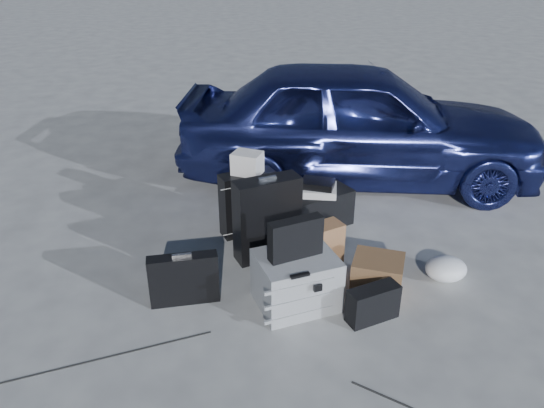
% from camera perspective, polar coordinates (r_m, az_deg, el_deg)
% --- Properties ---
extents(ground, '(60.00, 60.00, 0.00)m').
position_cam_1_polar(ground, '(4.04, 3.15, -11.20)').
color(ground, '#BABAB5').
rests_on(ground, ground).
extents(car, '(4.06, 2.03, 1.33)m').
position_cam_1_polar(car, '(5.96, 9.32, 8.72)').
color(car, navy).
rests_on(car, ground).
extents(pelican_case, '(0.68, 0.62, 0.41)m').
position_cam_1_polar(pelican_case, '(3.97, 2.62, -8.23)').
color(pelican_case, '#9E9FA3').
rests_on(pelican_case, ground).
extents(laptop_bag, '(0.41, 0.24, 0.30)m').
position_cam_1_polar(laptop_bag, '(3.78, 2.56, -3.72)').
color(laptop_bag, black).
rests_on(laptop_bag, pelican_case).
extents(briefcase, '(0.53, 0.19, 0.40)m').
position_cam_1_polar(briefcase, '(4.04, -9.46, -7.99)').
color(briefcase, black).
rests_on(briefcase, ground).
extents(suitcase_left, '(0.59, 0.39, 0.72)m').
position_cam_1_polar(suitcase_left, '(4.46, -0.51, -1.57)').
color(suitcase_left, black).
rests_on(suitcase_left, ground).
extents(suitcase_right, '(0.53, 0.37, 0.60)m').
position_cam_1_polar(suitcase_right, '(4.87, -2.67, 0.13)').
color(suitcase_right, black).
rests_on(suitcase_right, ground).
extents(white_carton, '(0.30, 0.28, 0.20)m').
position_cam_1_polar(white_carton, '(4.69, -2.68, 4.42)').
color(white_carton, white).
rests_on(white_carton, suitcase_right).
extents(duffel_bag, '(0.77, 0.61, 0.35)m').
position_cam_1_polar(duffel_bag, '(5.01, 4.67, -0.68)').
color(duffel_bag, black).
rests_on(duffel_bag, ground).
extents(flat_box_white, '(0.43, 0.35, 0.07)m').
position_cam_1_polar(flat_box_white, '(4.92, 4.70, 1.54)').
color(flat_box_white, white).
rests_on(flat_box_white, duffel_bag).
extents(flat_box_black, '(0.35, 0.29, 0.06)m').
position_cam_1_polar(flat_box_black, '(4.89, 4.94, 2.18)').
color(flat_box_black, black).
rests_on(flat_box_black, flat_box_white).
extents(kraft_bag, '(0.35, 0.29, 0.40)m').
position_cam_1_polar(kraft_bag, '(4.41, 5.59, -4.51)').
color(kraft_bag, '#9F6D45').
rests_on(kraft_bag, ground).
extents(cardboard_box, '(0.47, 0.44, 0.28)m').
position_cam_1_polar(cardboard_box, '(4.22, 11.27, -7.45)').
color(cardboard_box, brown).
rests_on(cardboard_box, ground).
extents(plastic_bag, '(0.39, 0.35, 0.19)m').
position_cam_1_polar(plastic_bag, '(4.52, 18.21, -6.64)').
color(plastic_bag, white).
rests_on(plastic_bag, ground).
extents(messenger_bag, '(0.41, 0.28, 0.27)m').
position_cam_1_polar(messenger_bag, '(3.93, 10.81, -10.49)').
color(messenger_bag, black).
rests_on(messenger_bag, ground).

